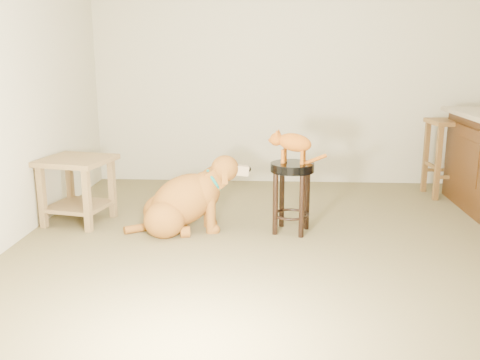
# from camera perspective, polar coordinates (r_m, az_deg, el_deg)

# --- Properties ---
(floor) EXTENTS (4.50, 4.00, 0.01)m
(floor) POSITION_cam_1_polar(r_m,az_deg,el_deg) (4.45, 5.95, -6.21)
(floor) COLOR brown
(floor) RESTS_ON ground
(room_shell) EXTENTS (4.54, 4.04, 2.62)m
(room_shell) POSITION_cam_1_polar(r_m,az_deg,el_deg) (4.19, 6.52, 15.91)
(room_shell) COLOR beige
(room_shell) RESTS_ON ground
(padded_stool) EXTENTS (0.38, 0.38, 0.60)m
(padded_stool) POSITION_cam_1_polar(r_m,az_deg,el_deg) (4.49, 5.56, -0.36)
(padded_stool) COLOR black
(padded_stool) RESTS_ON ground
(wood_stool) EXTENTS (0.47, 0.47, 0.81)m
(wood_stool) POSITION_cam_1_polar(r_m,az_deg,el_deg) (6.04, 21.35, 2.35)
(wood_stool) COLOR brown
(wood_stool) RESTS_ON ground
(side_table) EXTENTS (0.67, 0.67, 0.59)m
(side_table) POSITION_cam_1_polar(r_m,az_deg,el_deg) (4.95, -16.96, -0.03)
(side_table) COLOR brown
(side_table) RESTS_ON ground
(golden_retriever) EXTENTS (1.07, 0.60, 0.69)m
(golden_retriever) POSITION_cam_1_polar(r_m,az_deg,el_deg) (4.55, -5.97, -2.34)
(golden_retriever) COLOR brown
(golden_retriever) RESTS_ON ground
(tabby_kitten) EXTENTS (0.49, 0.21, 0.30)m
(tabby_kitten) POSITION_cam_1_polar(r_m,az_deg,el_deg) (4.42, 5.52, 3.91)
(tabby_kitten) COLOR #93470E
(tabby_kitten) RESTS_ON padded_stool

